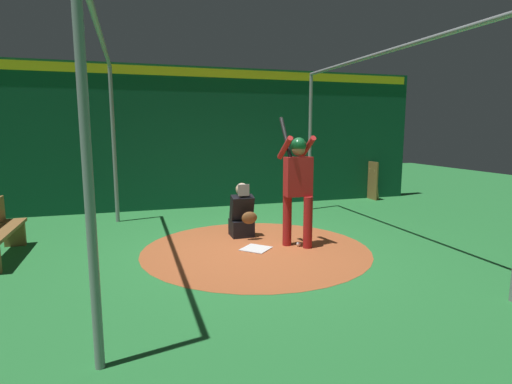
{
  "coord_description": "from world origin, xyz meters",
  "views": [
    {
      "loc": [
        6.12,
        -1.89,
        1.95
      ],
      "look_at": [
        0.0,
        0.0,
        0.95
      ],
      "focal_mm": 28.47,
      "sensor_mm": 36.0,
      "label": 1
    }
  ],
  "objects": [
    {
      "name": "catcher",
      "position": [
        -0.84,
        -0.0,
        0.39
      ],
      "size": [
        0.58,
        0.4,
        0.99
      ],
      "color": "black",
      "rests_on": "ground"
    },
    {
      "name": "cage_frame",
      "position": [
        0.0,
        0.0,
        2.25
      ],
      "size": [
        5.67,
        4.51,
        3.24
      ],
      "color": "gray",
      "rests_on": "ground"
    },
    {
      "name": "ground_plane",
      "position": [
        0.0,
        0.0,
        0.0
      ],
      "size": [
        27.25,
        27.25,
        0.0
      ],
      "primitive_type": "plane",
      "color": "#287A38"
    },
    {
      "name": "baseball_0",
      "position": [
        0.05,
        0.73,
        0.04
      ],
      "size": [
        0.07,
        0.07,
        0.07
      ],
      "primitive_type": "sphere",
      "color": "white",
      "rests_on": "dirt_circle"
    },
    {
      "name": "bat_rack",
      "position": [
        -3.67,
        4.54,
        0.49
      ],
      "size": [
        0.58,
        0.2,
        1.05
      ],
      "color": "olive",
      "rests_on": "ground"
    },
    {
      "name": "back_wall",
      "position": [
        -3.92,
        0.0,
        1.73
      ],
      "size": [
        0.22,
        11.25,
        3.43
      ],
      "color": "#0F472D",
      "rests_on": "ground"
    },
    {
      "name": "batter",
      "position": [
        0.04,
        0.7,
        1.11
      ],
      "size": [
        0.68,
        0.49,
        2.15
      ],
      "color": "maroon",
      "rests_on": "ground"
    },
    {
      "name": "home_plate",
      "position": [
        0.0,
        0.0,
        0.01
      ],
      "size": [
        0.59,
        0.59,
        0.01
      ],
      "primitive_type": "cube",
      "rotation": [
        0.0,
        0.0,
        0.79
      ],
      "color": "white",
      "rests_on": "dirt_circle"
    },
    {
      "name": "dirt_circle",
      "position": [
        0.0,
        0.0,
        0.0
      ],
      "size": [
        3.71,
        3.71,
        0.01
      ],
      "primitive_type": "cylinder",
      "color": "#AD562D",
      "rests_on": "ground"
    }
  ]
}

